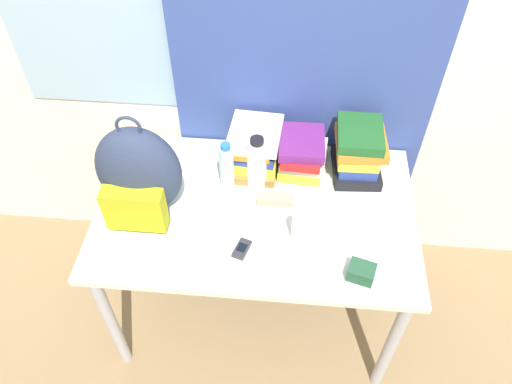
% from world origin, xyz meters
% --- Properties ---
extents(ground_plane, '(12.00, 12.00, 0.00)m').
position_xyz_m(ground_plane, '(0.00, 0.00, 0.00)').
color(ground_plane, '#8C704C').
extents(wall_back, '(6.00, 0.06, 2.50)m').
position_xyz_m(wall_back, '(-0.00, 0.89, 1.25)').
color(wall_back, silver).
rests_on(wall_back, ground_plane).
extents(curtain_blue, '(1.09, 0.04, 2.50)m').
position_xyz_m(curtain_blue, '(0.16, 0.83, 1.25)').
color(curtain_blue, '#384C93').
rests_on(curtain_blue, ground_plane).
extents(desk, '(1.29, 0.80, 0.76)m').
position_xyz_m(desk, '(0.00, 0.40, 0.67)').
color(desk, silver).
rests_on(desk, ground_plane).
extents(backpack, '(0.33, 0.26, 0.46)m').
position_xyz_m(backpack, '(-0.44, 0.37, 0.95)').
color(backpack, '#2D3851').
rests_on(backpack, desk).
extents(book_stack_left, '(0.24, 0.29, 0.19)m').
position_xyz_m(book_stack_left, '(-0.03, 0.66, 0.86)').
color(book_stack_left, olive).
rests_on(book_stack_left, desk).
extents(book_stack_center, '(0.21, 0.26, 0.17)m').
position_xyz_m(book_stack_center, '(0.17, 0.65, 0.84)').
color(book_stack_center, yellow).
rests_on(book_stack_center, desk).
extents(book_stack_right, '(0.21, 0.25, 0.23)m').
position_xyz_m(book_stack_right, '(0.41, 0.65, 0.87)').
color(book_stack_right, black).
rests_on(book_stack_right, desk).
extents(water_bottle, '(0.06, 0.06, 0.24)m').
position_xyz_m(water_bottle, '(-0.13, 0.52, 0.87)').
color(water_bottle, silver).
rests_on(water_bottle, desk).
extents(sports_bottle, '(0.08, 0.08, 0.25)m').
position_xyz_m(sports_bottle, '(-0.01, 0.54, 0.88)').
color(sports_bottle, white).
rests_on(sports_bottle, desk).
extents(sunscreen_bottle, '(0.05, 0.05, 0.16)m').
position_xyz_m(sunscreen_bottle, '(0.17, 0.27, 0.83)').
color(sunscreen_bottle, white).
rests_on(sunscreen_bottle, desk).
extents(cell_phone, '(0.07, 0.10, 0.02)m').
position_xyz_m(cell_phone, '(-0.03, 0.19, 0.77)').
color(cell_phone, '#2D2D33').
rests_on(cell_phone, desk).
extents(sunglasses_case, '(0.15, 0.06, 0.04)m').
position_xyz_m(sunglasses_case, '(0.08, 0.44, 0.78)').
color(sunglasses_case, gray).
rests_on(sunglasses_case, desk).
extents(camera_pouch, '(0.11, 0.10, 0.06)m').
position_xyz_m(camera_pouch, '(0.40, 0.11, 0.79)').
color(camera_pouch, '#234C33').
rests_on(camera_pouch, desk).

